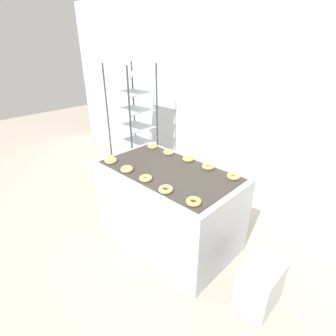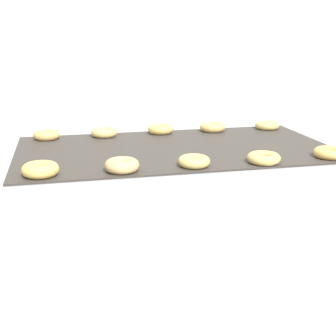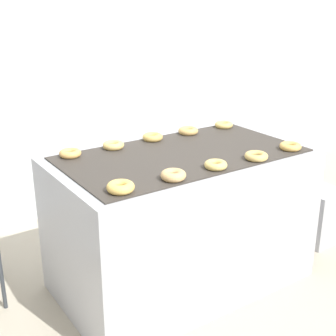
{
  "view_description": "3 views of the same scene",
  "coord_description": "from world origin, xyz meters",
  "px_view_note": "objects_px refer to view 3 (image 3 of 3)",
  "views": [
    {
      "loc": [
        1.7,
        -1.07,
        2.09
      ],
      "look_at": [
        0.0,
        0.69,
        0.9
      ],
      "focal_mm": 28.0,
      "sensor_mm": 36.0,
      "label": 1
    },
    {
      "loc": [
        -0.49,
        -1.31,
        1.38
      ],
      "look_at": [
        0.0,
        0.84,
        0.74
      ],
      "focal_mm": 50.0,
      "sensor_mm": 36.0,
      "label": 2
    },
    {
      "loc": [
        -1.54,
        -1.44,
        1.75
      ],
      "look_at": [
        0.0,
        0.84,
        0.74
      ],
      "focal_mm": 50.0,
      "sensor_mm": 36.0,
      "label": 3
    }
  ],
  "objects_px": {
    "glaze_bin": "(313,213)",
    "donut_far_left": "(113,145)",
    "donut_far_rightmost": "(224,125)",
    "donut_near_center": "(216,165)",
    "donut_near_right": "(256,156)",
    "donut_near_left": "(173,175)",
    "fryer_machine": "(181,220)",
    "donut_far_leftmost": "(70,153)",
    "donut_far_right": "(188,131)",
    "donut_near_leftmost": "(121,187)",
    "donut_near_rightmost": "(290,146)",
    "donut_far_center": "(152,137)"
  },
  "relations": [
    {
      "from": "donut_near_right",
      "to": "donut_far_center",
      "type": "distance_m",
      "value": 0.71
    },
    {
      "from": "fryer_machine",
      "to": "donut_far_left",
      "type": "xyz_separation_m",
      "value": [
        -0.29,
        0.31,
        0.46
      ]
    },
    {
      "from": "donut_near_center",
      "to": "donut_far_leftmost",
      "type": "bearing_deg",
      "value": 132.65
    },
    {
      "from": "donut_near_left",
      "to": "donut_near_center",
      "type": "bearing_deg",
      "value": 1.37
    },
    {
      "from": "donut_far_leftmost",
      "to": "donut_near_center",
      "type": "bearing_deg",
      "value": -47.35
    },
    {
      "from": "fryer_machine",
      "to": "donut_far_leftmost",
      "type": "xyz_separation_m",
      "value": [
        -0.57,
        0.32,
        0.46
      ]
    },
    {
      "from": "fryer_machine",
      "to": "donut_far_leftmost",
      "type": "distance_m",
      "value": 0.8
    },
    {
      "from": "glaze_bin",
      "to": "fryer_machine",
      "type": "bearing_deg",
      "value": 175.97
    },
    {
      "from": "donut_near_right",
      "to": "donut_far_leftmost",
      "type": "bearing_deg",
      "value": 143.24
    },
    {
      "from": "donut_near_rightmost",
      "to": "donut_far_center",
      "type": "relative_size",
      "value": 1.0
    },
    {
      "from": "donut_near_leftmost",
      "to": "donut_near_center",
      "type": "bearing_deg",
      "value": -0.38
    },
    {
      "from": "glaze_bin",
      "to": "donut_near_left",
      "type": "relative_size",
      "value": 3.17
    },
    {
      "from": "fryer_machine",
      "to": "donut_far_center",
      "type": "xyz_separation_m",
      "value": [
        -0.0,
        0.33,
        0.46
      ]
    },
    {
      "from": "donut_far_leftmost",
      "to": "donut_far_left",
      "type": "relative_size",
      "value": 0.97
    },
    {
      "from": "glaze_bin",
      "to": "donut_far_leftmost",
      "type": "xyz_separation_m",
      "value": [
        -1.75,
        0.4,
        0.69
      ]
    },
    {
      "from": "fryer_machine",
      "to": "donut_near_leftmost",
      "type": "relative_size",
      "value": 11.33
    },
    {
      "from": "glaze_bin",
      "to": "donut_far_leftmost",
      "type": "height_order",
      "value": "donut_far_leftmost"
    },
    {
      "from": "fryer_machine",
      "to": "donut_far_rightmost",
      "type": "distance_m",
      "value": 0.81
    },
    {
      "from": "donut_near_rightmost",
      "to": "donut_far_right",
      "type": "relative_size",
      "value": 0.97
    },
    {
      "from": "donut_near_left",
      "to": "donut_far_left",
      "type": "bearing_deg",
      "value": 90.79
    },
    {
      "from": "donut_near_rightmost",
      "to": "donut_far_leftmost",
      "type": "bearing_deg",
      "value": 151.82
    },
    {
      "from": "donut_near_right",
      "to": "donut_far_rightmost",
      "type": "height_order",
      "value": "same"
    },
    {
      "from": "donut_near_leftmost",
      "to": "donut_near_right",
      "type": "distance_m",
      "value": 0.87
    },
    {
      "from": "donut_near_left",
      "to": "donut_near_rightmost",
      "type": "distance_m",
      "value": 0.87
    },
    {
      "from": "glaze_bin",
      "to": "donut_far_left",
      "type": "distance_m",
      "value": 1.67
    },
    {
      "from": "fryer_machine",
      "to": "donut_far_rightmost",
      "type": "height_order",
      "value": "donut_far_rightmost"
    },
    {
      "from": "donut_near_left",
      "to": "donut_near_right",
      "type": "height_order",
      "value": "donut_near_left"
    },
    {
      "from": "fryer_machine",
      "to": "donut_far_leftmost",
      "type": "bearing_deg",
      "value": 151.15
    },
    {
      "from": "donut_near_leftmost",
      "to": "donut_near_center",
      "type": "height_order",
      "value": "donut_near_leftmost"
    },
    {
      "from": "fryer_machine",
      "to": "donut_near_leftmost",
      "type": "bearing_deg",
      "value": -152.13
    },
    {
      "from": "donut_near_rightmost",
      "to": "donut_far_rightmost",
      "type": "xyz_separation_m",
      "value": [
        -0.0,
        0.62,
        -0.0
      ]
    },
    {
      "from": "glaze_bin",
      "to": "donut_far_left",
      "type": "height_order",
      "value": "donut_far_left"
    },
    {
      "from": "donut_far_rightmost",
      "to": "donut_near_center",
      "type": "bearing_deg",
      "value": -133.08
    },
    {
      "from": "donut_near_rightmost",
      "to": "donut_near_right",
      "type": "bearing_deg",
      "value": -176.43
    },
    {
      "from": "donut_near_right",
      "to": "donut_far_leftmost",
      "type": "relative_size",
      "value": 1.05
    },
    {
      "from": "donut_near_center",
      "to": "donut_far_left",
      "type": "distance_m",
      "value": 0.69
    },
    {
      "from": "glaze_bin",
      "to": "donut_near_left",
      "type": "bearing_deg",
      "value": -170.82
    },
    {
      "from": "donut_near_center",
      "to": "donut_far_leftmost",
      "type": "xyz_separation_m",
      "value": [
        -0.58,
        0.63,
        0.0
      ]
    },
    {
      "from": "glaze_bin",
      "to": "donut_near_rightmost",
      "type": "bearing_deg",
      "value": -159.01
    },
    {
      "from": "donut_near_rightmost",
      "to": "donut_far_rightmost",
      "type": "relative_size",
      "value": 1.02
    },
    {
      "from": "donut_far_leftmost",
      "to": "fryer_machine",
      "type": "bearing_deg",
      "value": -28.85
    },
    {
      "from": "glaze_bin",
      "to": "donut_near_right",
      "type": "relative_size",
      "value": 3.1
    },
    {
      "from": "fryer_machine",
      "to": "donut_near_right",
      "type": "bearing_deg",
      "value": -48.77
    },
    {
      "from": "donut_near_left",
      "to": "donut_far_center",
      "type": "bearing_deg",
      "value": 66.58
    },
    {
      "from": "donut_far_leftmost",
      "to": "donut_far_right",
      "type": "bearing_deg",
      "value": 0.37
    },
    {
      "from": "fryer_machine",
      "to": "donut_far_left",
      "type": "height_order",
      "value": "donut_far_left"
    },
    {
      "from": "fryer_machine",
      "to": "donut_far_rightmost",
      "type": "relative_size",
      "value": 11.88
    },
    {
      "from": "donut_near_leftmost",
      "to": "donut_near_center",
      "type": "distance_m",
      "value": 0.59
    },
    {
      "from": "glaze_bin",
      "to": "donut_near_leftmost",
      "type": "bearing_deg",
      "value": -172.7
    },
    {
      "from": "donut_near_center",
      "to": "glaze_bin",
      "type": "bearing_deg",
      "value": 11.06
    }
  ]
}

